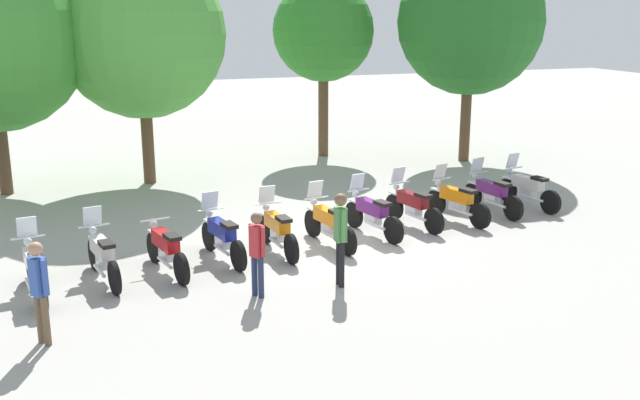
% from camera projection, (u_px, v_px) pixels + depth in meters
% --- Properties ---
extents(ground_plane, '(80.00, 80.00, 0.00)m').
position_uv_depth(ground_plane, '(327.00, 244.00, 16.50)').
color(ground_plane, '#9E9B93').
extents(motorcycle_0, '(0.63, 2.18, 1.37)m').
position_uv_depth(motorcycle_0, '(35.00, 269.00, 13.40)').
color(motorcycle_0, black).
rests_on(motorcycle_0, ground_plane).
extents(motorcycle_1, '(0.68, 2.17, 1.37)m').
position_uv_depth(motorcycle_1, '(102.00, 255.00, 14.14)').
color(motorcycle_1, black).
rests_on(motorcycle_1, ground_plane).
extents(motorcycle_2, '(0.72, 2.16, 0.99)m').
position_uv_depth(motorcycle_2, '(166.00, 249.00, 14.57)').
color(motorcycle_2, black).
rests_on(motorcycle_2, ground_plane).
extents(motorcycle_3, '(0.69, 2.17, 1.37)m').
position_uv_depth(motorcycle_3, '(222.00, 236.00, 15.34)').
color(motorcycle_3, black).
rests_on(motorcycle_3, ground_plane).
extents(motorcycle_4, '(0.62, 2.19, 1.37)m').
position_uv_depth(motorcycle_4, '(277.00, 229.00, 15.80)').
color(motorcycle_4, black).
rests_on(motorcycle_4, ground_plane).
extents(motorcycle_5, '(0.65, 2.17, 1.37)m').
position_uv_depth(motorcycle_5, '(328.00, 223.00, 16.28)').
color(motorcycle_5, black).
rests_on(motorcycle_5, ground_plane).
extents(motorcycle_6, '(0.73, 2.16, 1.37)m').
position_uv_depth(motorcycle_6, '(372.00, 214.00, 17.02)').
color(motorcycle_6, black).
rests_on(motorcycle_6, ground_plane).
extents(motorcycle_7, '(0.70, 2.16, 1.37)m').
position_uv_depth(motorcycle_7, '(413.00, 205.00, 17.73)').
color(motorcycle_7, black).
rests_on(motorcycle_7, ground_plane).
extents(motorcycle_8, '(0.78, 2.15, 1.37)m').
position_uv_depth(motorcycle_8, '(456.00, 201.00, 18.15)').
color(motorcycle_8, black).
rests_on(motorcycle_8, ground_plane).
extents(motorcycle_9, '(0.63, 2.18, 1.37)m').
position_uv_depth(motorcycle_9, '(492.00, 194.00, 18.86)').
color(motorcycle_9, black).
rests_on(motorcycle_9, ground_plane).
extents(motorcycle_10, '(0.68, 2.17, 1.37)m').
position_uv_depth(motorcycle_10, '(528.00, 188.00, 19.42)').
color(motorcycle_10, black).
rests_on(motorcycle_10, ground_plane).
extents(person_0, '(0.31, 0.37, 1.70)m').
position_uv_depth(person_0, '(39.00, 285.00, 11.32)').
color(person_0, brown).
rests_on(person_0, ground_plane).
extents(person_1, '(0.29, 0.39, 1.61)m').
position_uv_depth(person_1, '(257.00, 248.00, 13.24)').
color(person_1, '#232D4C').
rests_on(person_1, ground_plane).
extents(person_2, '(0.25, 0.40, 1.83)m').
position_uv_depth(person_2, '(340.00, 231.00, 13.74)').
color(person_2, black).
rests_on(person_2, ground_plane).
extents(tree_1, '(4.93, 4.93, 6.92)m').
position_uv_depth(tree_1, '(141.00, 34.00, 21.17)').
color(tree_1, brown).
rests_on(tree_1, ground_plane).
extents(tree_2, '(3.54, 3.54, 6.19)m').
position_uv_depth(tree_2, '(323.00, 31.00, 25.34)').
color(tree_2, brown).
rests_on(tree_2, ground_plane).
extents(tree_3, '(4.91, 4.91, 7.20)m').
position_uv_depth(tree_3, '(470.00, 22.00, 24.36)').
color(tree_3, brown).
rests_on(tree_3, ground_plane).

